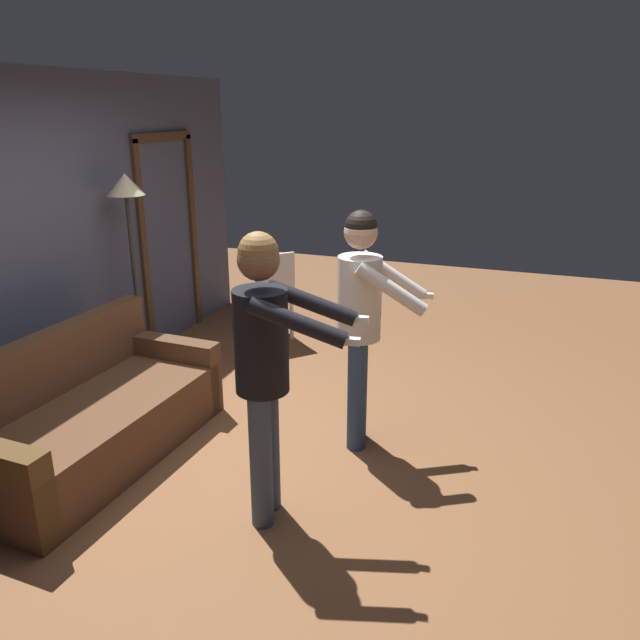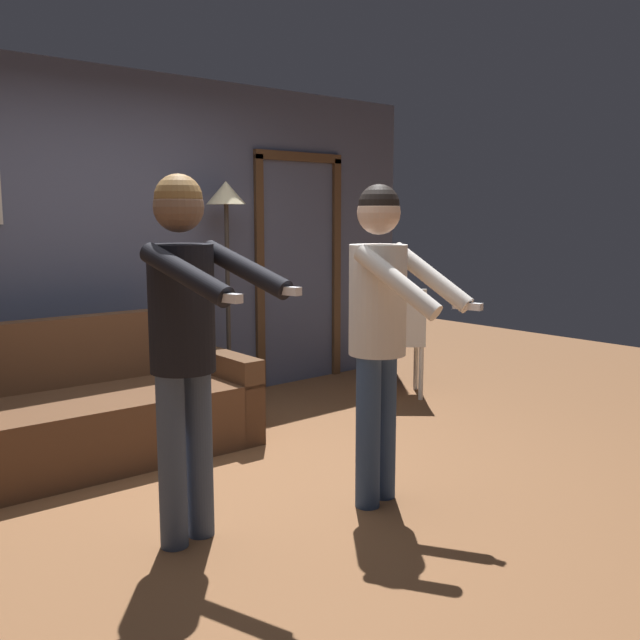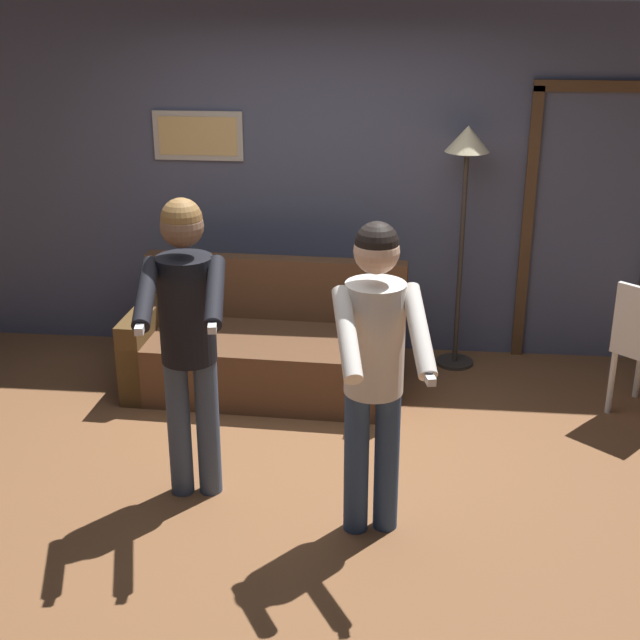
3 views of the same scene
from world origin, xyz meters
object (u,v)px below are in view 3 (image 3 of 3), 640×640
object	(u,v)px
couch	(268,351)
torchiere_lamp	(466,172)
person_standing_right	(375,354)
person_standing_left	(187,323)

from	to	relation	value
couch	torchiere_lamp	bearing A→B (deg)	21.95
person_standing_right	person_standing_left	bearing A→B (deg)	165.87
person_standing_left	person_standing_right	distance (m)	1.04
couch	person_standing_left	distance (m)	1.63
couch	person_standing_right	world-z (taller)	person_standing_right
person_standing_left	person_standing_right	world-z (taller)	person_standing_left
torchiere_lamp	person_standing_right	size ratio (longest dim) A/B	1.06
couch	person_standing_left	xyz separation A→B (m)	(-0.20, -1.43, 0.76)
couch	torchiere_lamp	size ratio (longest dim) A/B	1.08
couch	torchiere_lamp	distance (m)	1.87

